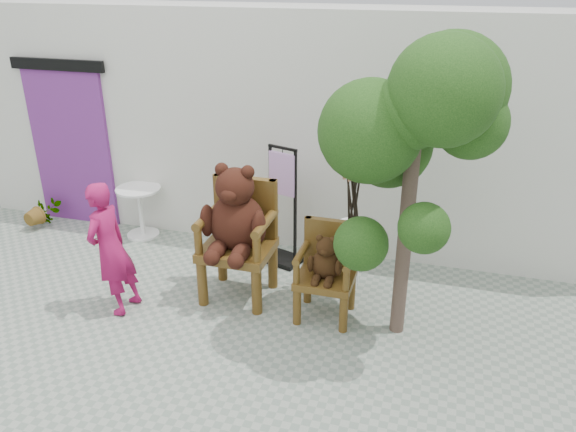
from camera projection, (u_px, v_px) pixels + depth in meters
The scene contains 11 objects.
ground_plane at pixel (196, 364), 5.29m from camera, with size 60.00×60.00×0.00m, color gray.
back_wall at pixel (287, 126), 7.39m from camera, with size 9.00×1.00×3.00m, color silver.
doorway at pixel (71, 144), 7.84m from camera, with size 1.40×0.11×2.33m.
chair_big at pixel (237, 223), 6.06m from camera, with size 0.76×0.83×1.57m.
chair_small at pixel (327, 265), 5.83m from camera, with size 0.59×0.54×1.03m.
person at pixel (110, 249), 5.88m from camera, with size 0.52×0.34×1.44m, color #99124C.
cafe_table at pixel (140, 206), 7.65m from camera, with size 0.60×0.60×0.70m.
display_stand at pixel (283, 220), 6.89m from camera, with size 0.54×0.47×1.51m.
stool_bucket at pixel (351, 236), 6.33m from camera, with size 0.32×0.32×1.45m.
tree at pixel (419, 118), 4.84m from camera, with size 1.62×1.55×2.98m.
potted_plant at pixel (42, 212), 8.00m from camera, with size 0.41×0.36×0.46m, color black.
Camera 1 is at (2.02, -3.84, 3.44)m, focal length 35.00 mm.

